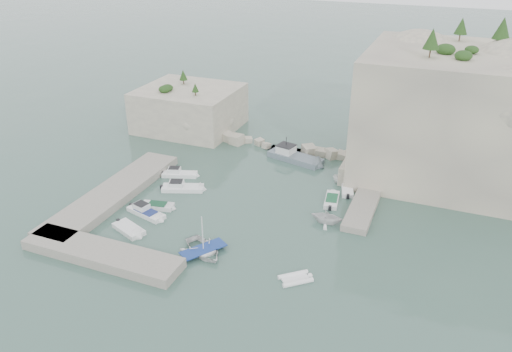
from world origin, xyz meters
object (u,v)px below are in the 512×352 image
at_px(motorboat_e, 129,231).
at_px(tender_east_a, 326,223).
at_px(motorboat_a, 180,176).
at_px(inflatable_dinghy, 295,280).
at_px(rowboat, 204,253).
at_px(tender_east_b, 332,202).
at_px(work_boat, 295,160).
at_px(tender_east_d, 347,184).
at_px(motorboat_c, 158,208).
at_px(motorboat_b, 183,190).
at_px(tender_east_c, 347,191).
at_px(motorboat_d, 146,215).

height_order(motorboat_e, tender_east_a, tender_east_a).
xyz_separation_m(motorboat_a, inflatable_dinghy, (22.19, -15.95, 0.00)).
bearing_deg(rowboat, motorboat_e, 119.33).
height_order(tender_east_b, work_boat, work_boat).
height_order(motorboat_e, tender_east_d, tender_east_d).
xyz_separation_m(motorboat_c, tender_east_d, (20.37, 15.27, 0.00)).
height_order(motorboat_b, motorboat_e, motorboat_b).
bearing_deg(tender_east_c, motorboat_d, 110.96).
bearing_deg(tender_east_a, motorboat_d, 106.68).
bearing_deg(work_boat, motorboat_e, -99.83).
xyz_separation_m(motorboat_b, tender_east_b, (19.13, 4.26, 0.00)).
bearing_deg(tender_east_b, motorboat_d, 111.51).
xyz_separation_m(motorboat_a, motorboat_b, (2.46, -3.47, 0.00)).
bearing_deg(inflatable_dinghy, motorboat_d, 125.66).
relative_size(rowboat, work_boat, 0.59).
relative_size(tender_east_a, work_boat, 0.40).
bearing_deg(motorboat_a, motorboat_e, -101.93).
height_order(motorboat_d, tender_east_b, motorboat_d).
bearing_deg(motorboat_a, tender_east_a, -29.79).
height_order(motorboat_d, motorboat_e, motorboat_d).
relative_size(rowboat, inflatable_dinghy, 1.59).
height_order(motorboat_b, work_boat, work_boat).
relative_size(motorboat_a, rowboat, 0.97).
bearing_deg(tender_east_a, motorboat_a, 78.41).
height_order(motorboat_a, motorboat_c, motorboat_a).
bearing_deg(motorboat_a, tender_east_d, -2.47).
relative_size(motorboat_e, tender_east_c, 1.03).
bearing_deg(motorboat_d, tender_east_b, 45.28).
bearing_deg(inflatable_dinghy, tender_east_c, 48.07).
xyz_separation_m(tender_east_a, tender_east_b, (-0.69, 5.19, 0.00)).
xyz_separation_m(motorboat_a, motorboat_c, (1.90, -8.81, 0.00)).
relative_size(motorboat_c, tender_east_c, 0.98).
xyz_separation_m(motorboat_e, work_boat, (11.66, 25.74, 0.00)).
relative_size(tender_east_a, tender_east_d, 0.98).
height_order(motorboat_c, tender_east_b, same).
height_order(rowboat, inflatable_dinghy, rowboat).
bearing_deg(rowboat, inflatable_dinghy, -61.10).
bearing_deg(motorboat_d, motorboat_c, 94.69).
xyz_separation_m(motorboat_e, tender_east_c, (21.06, 19.03, 0.00)).
distance_m(motorboat_b, work_boat, 18.22).
xyz_separation_m(motorboat_a, tender_east_b, (21.59, 0.79, 0.00)).
bearing_deg(motorboat_e, tender_east_d, 67.83).
relative_size(motorboat_b, motorboat_e, 1.30).
bearing_deg(motorboat_b, tender_east_a, -23.15).
bearing_deg(motorboat_b, inflatable_dinghy, -52.80).
bearing_deg(motorboat_c, tender_east_b, 15.07).
relative_size(motorboat_a, tender_east_c, 1.18).
height_order(motorboat_a, tender_east_b, motorboat_a).
height_order(motorboat_a, motorboat_d, same).
bearing_deg(tender_east_b, rowboat, 139.68).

